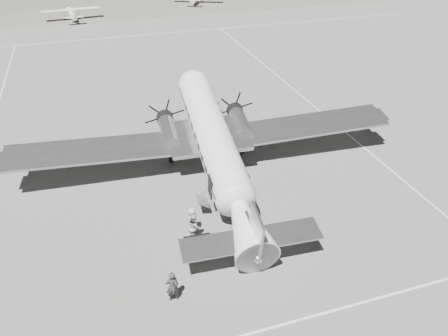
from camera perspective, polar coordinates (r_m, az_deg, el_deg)
ground at (r=33.05m, az=0.40°, el=-0.52°), size 260.00×260.00×0.00m
taxi_line_near at (r=23.41m, az=11.68°, el=-18.40°), size 60.00×0.15×0.01m
taxi_line_right at (r=38.01m, az=17.88°, el=2.48°), size 0.15×80.00×0.01m
taxi_line_horizon at (r=69.33m, az=-10.37°, el=16.74°), size 90.00×0.15×0.01m
dc3_airliner at (r=30.73m, az=-1.14°, el=2.83°), size 30.54×22.10×5.59m
light_plane_left at (r=80.90m, az=-19.28°, el=18.44°), size 10.17×8.56×1.97m
baggage_cart_near at (r=25.83m, az=-3.33°, el=-10.15°), size 1.76×1.29×0.96m
ground_crew at (r=23.12m, az=-6.77°, el=-15.08°), size 0.71×0.48×1.89m
ramp_agent at (r=26.45m, az=-3.90°, el=-7.68°), size 0.76×0.94×1.86m
passenger at (r=27.02m, az=-4.18°, el=-6.82°), size 0.64×0.91×1.77m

